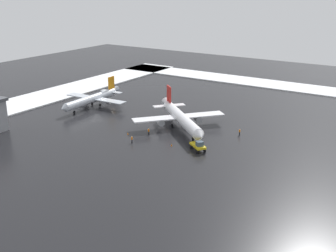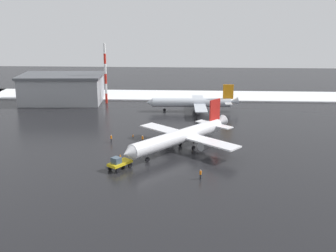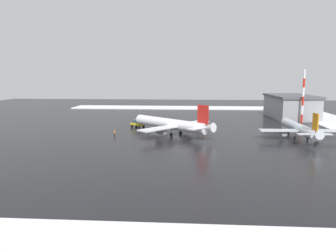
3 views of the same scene
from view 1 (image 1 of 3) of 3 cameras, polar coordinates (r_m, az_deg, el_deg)
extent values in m
plane|color=black|center=(111.18, -1.83, -0.48)|extent=(240.00, 240.00, 0.00)
cube|color=white|center=(144.39, -18.41, 3.16)|extent=(152.00, 16.00, 0.37)
cube|color=white|center=(168.47, 11.31, 5.89)|extent=(14.00, 116.00, 0.37)
cylinder|color=white|center=(110.30, 1.87, 1.00)|extent=(18.90, 21.24, 2.90)
cone|color=white|center=(97.99, 4.37, -1.37)|extent=(3.42, 3.35, 2.75)
cone|color=white|center=(122.95, -0.15, 3.13)|extent=(3.85, 3.91, 2.82)
cube|color=white|center=(114.93, 4.79, 1.54)|extent=(10.83, 10.08, 0.31)
cylinder|color=gray|center=(114.22, 4.05, 1.00)|extent=(3.18, 3.31, 1.70)
cube|color=white|center=(110.86, -1.98, 0.95)|extent=(10.83, 10.08, 0.31)
cylinder|color=gray|center=(111.14, -1.07, 0.54)|extent=(3.18, 3.31, 1.70)
cube|color=red|center=(120.24, 0.12, 4.32)|extent=(2.46, 2.78, 4.77)
cube|color=white|center=(121.67, 1.30, 2.87)|extent=(4.54, 4.35, 0.20)
cube|color=white|center=(120.28, -1.02, 2.68)|extent=(4.54, 4.35, 0.20)
cylinder|color=black|center=(102.70, 3.41, -1.14)|extent=(0.20, 0.20, 0.60)
cylinder|color=black|center=(103.13, 3.40, -1.79)|extent=(0.84, 0.90, 0.94)
cylinder|color=black|center=(113.57, 2.36, 0.84)|extent=(0.20, 0.20, 0.60)
cylinder|color=black|center=(113.95, 2.36, 0.25)|extent=(0.84, 0.90, 0.94)
cylinder|color=black|center=(112.48, 0.55, 0.67)|extent=(0.20, 0.20, 0.60)
cylinder|color=black|center=(112.86, 0.55, 0.08)|extent=(0.84, 0.90, 0.94)
cylinder|color=silver|center=(132.74, -10.39, 3.58)|extent=(22.15, 3.27, 2.50)
cone|color=silver|center=(124.40, -13.98, 2.31)|extent=(1.85, 2.44, 2.38)
cone|color=silver|center=(141.59, -7.20, 4.88)|extent=(2.70, 2.22, 2.43)
cube|color=silver|center=(130.65, -7.75, 3.38)|extent=(3.57, 9.68, 0.26)
cylinder|color=gray|center=(131.47, -8.34, 3.11)|extent=(2.55, 1.56, 1.47)
cube|color=silver|center=(138.30, -11.68, 4.02)|extent=(3.57, 9.68, 0.26)
cylinder|color=gray|center=(137.26, -11.31, 3.61)|extent=(2.55, 1.56, 1.47)
cube|color=orange|center=(139.63, -7.69, 5.81)|extent=(2.95, 0.37, 4.12)
cube|color=silver|center=(138.84, -6.96, 4.55)|extent=(2.04, 3.60, 0.18)
cube|color=silver|center=(141.53, -8.39, 4.76)|extent=(2.04, 3.60, 0.18)
cylinder|color=black|center=(127.56, -12.63, 2.30)|extent=(0.18, 0.18, 0.52)
cylinder|color=black|center=(127.86, -12.59, 1.84)|extent=(0.82, 0.29, 0.81)
cylinder|color=black|center=(133.60, -9.22, 3.26)|extent=(0.18, 0.18, 0.52)
cylinder|color=black|center=(133.89, -9.20, 2.82)|extent=(0.82, 0.29, 0.81)
cylinder|color=black|center=(135.65, -10.27, 3.43)|extent=(0.18, 0.18, 0.52)
cylinder|color=black|center=(135.93, -10.25, 3.00)|extent=(0.82, 0.29, 0.81)
cube|color=gold|center=(97.30, 4.06, -2.66)|extent=(4.47, 5.02, 0.50)
cube|color=#3F5160|center=(96.24, 4.30, -2.40)|extent=(2.04, 2.01, 1.10)
cylinder|color=black|center=(96.62, 4.99, -3.29)|extent=(0.79, 0.92, 0.90)
cylinder|color=black|center=(95.81, 3.92, -3.46)|extent=(0.79, 0.92, 0.90)
cylinder|color=black|center=(99.30, 4.17, -2.65)|extent=(0.79, 0.92, 0.90)
cylinder|color=black|center=(98.52, 3.13, -2.80)|extent=(0.79, 0.92, 0.90)
cylinder|color=black|center=(107.36, -2.59, -0.96)|extent=(0.16, 0.16, 0.85)
cylinder|color=black|center=(107.27, -2.69, -0.98)|extent=(0.16, 0.16, 0.85)
cylinder|color=orange|center=(107.07, -2.65, -0.60)|extent=(0.36, 0.36, 0.62)
sphere|color=tan|center=(106.93, -2.65, -0.38)|extent=(0.24, 0.24, 0.24)
cylinder|color=black|center=(108.27, 9.68, -1.04)|extent=(0.16, 0.16, 0.85)
cylinder|color=black|center=(108.44, 9.63, -1.01)|extent=(0.16, 0.16, 0.85)
cylinder|color=orange|center=(108.11, 9.68, -0.66)|extent=(0.36, 0.36, 0.62)
sphere|color=tan|center=(107.97, 9.69, -0.45)|extent=(0.24, 0.24, 0.24)
cylinder|color=black|center=(102.18, -4.94, -2.05)|extent=(0.16, 0.16, 0.85)
cylinder|color=black|center=(102.04, -4.87, -2.08)|extent=(0.16, 0.16, 0.85)
cylinder|color=orange|center=(101.85, -4.91, -1.68)|extent=(0.36, 0.36, 0.62)
sphere|color=tan|center=(101.71, -4.92, -1.45)|extent=(0.24, 0.24, 0.24)
cone|color=orange|center=(99.86, 0.49, -2.58)|extent=(0.36, 0.36, 0.55)
cone|color=orange|center=(107.92, -5.45, -1.01)|extent=(0.36, 0.36, 0.55)
cone|color=orange|center=(119.46, -0.83, 1.04)|extent=(0.36, 0.36, 0.55)
camera|label=2|loc=(96.74, 50.47, 7.37)|focal=45.00mm
camera|label=3|loc=(191.17, 14.84, 12.23)|focal=35.00mm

